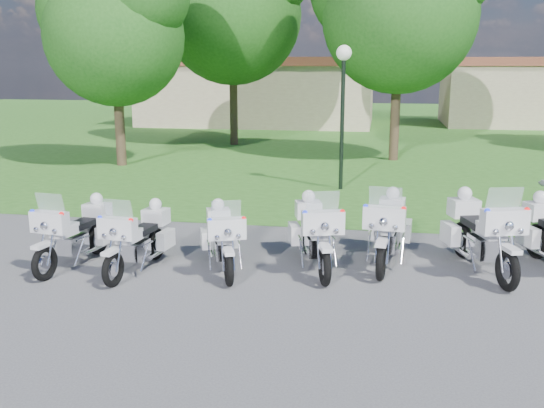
% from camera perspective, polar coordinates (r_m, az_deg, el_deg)
% --- Properties ---
extents(ground, '(100.00, 100.00, 0.00)m').
position_cam_1_polar(ground, '(11.00, 1.32, -6.30)').
color(ground, '#4D4D51').
rests_on(ground, ground).
extents(grass_lawn, '(100.00, 48.00, 0.01)m').
position_cam_1_polar(grass_lawn, '(37.48, 7.71, 7.24)').
color(grass_lawn, '#316520').
rests_on(grass_lawn, ground).
extents(motorcycle_0, '(0.92, 2.21, 1.49)m').
position_cam_1_polar(motorcycle_0, '(11.75, -17.94, -2.50)').
color(motorcycle_0, black).
rests_on(motorcycle_0, ground).
extents(motorcycle_1, '(0.86, 2.15, 1.45)m').
position_cam_1_polar(motorcycle_1, '(11.14, -12.42, -3.10)').
color(motorcycle_1, black).
rests_on(motorcycle_1, ground).
extents(motorcycle_2, '(1.17, 2.02, 1.43)m').
position_cam_1_polar(motorcycle_2, '(10.96, -4.68, -3.14)').
color(motorcycle_2, black).
rests_on(motorcycle_2, ground).
extents(motorcycle_3, '(1.18, 2.29, 1.57)m').
position_cam_1_polar(motorcycle_3, '(11.05, 4.04, -2.67)').
color(motorcycle_3, black).
rests_on(motorcycle_3, ground).
extents(motorcycle_4, '(0.93, 2.38, 1.60)m').
position_cam_1_polar(motorcycle_4, '(11.45, 10.85, -2.26)').
color(motorcycle_4, black).
rests_on(motorcycle_4, ground).
extents(motorcycle_5, '(1.27, 2.45, 1.69)m').
position_cam_1_polar(motorcycle_5, '(11.48, 19.06, -2.53)').
color(motorcycle_5, black).
rests_on(motorcycle_5, ground).
extents(lamp_post, '(0.44, 0.44, 4.20)m').
position_cam_1_polar(lamp_post, '(17.93, 6.72, 11.36)').
color(lamp_post, black).
rests_on(lamp_post, ground).
extents(tree_0, '(5.79, 4.94, 7.72)m').
position_cam_1_polar(tree_0, '(23.09, -14.71, 16.18)').
color(tree_0, '#38281C').
rests_on(tree_0, ground).
extents(tree_1, '(7.31, 6.24, 9.75)m').
position_cam_1_polar(tree_1, '(28.59, -3.87, 18.55)').
color(tree_1, '#38281C').
rests_on(tree_1, ground).
extents(tree_2, '(6.81, 5.81, 9.08)m').
position_cam_1_polar(tree_2, '(24.20, 11.85, 18.30)').
color(tree_2, '#38281C').
rests_on(tree_2, ground).
extents(building_west, '(14.56, 8.32, 4.10)m').
position_cam_1_polar(building_west, '(39.04, -1.11, 10.61)').
color(building_west, tan).
rests_on(building_west, ground).
extents(building_east, '(11.44, 7.28, 4.10)m').
position_cam_1_polar(building_east, '(41.39, 23.62, 9.68)').
color(building_east, tan).
rests_on(building_east, ground).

